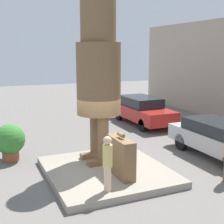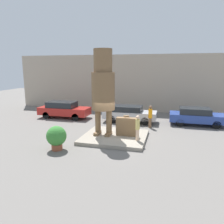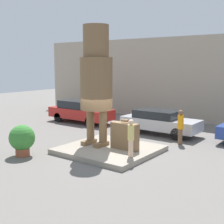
{
  "view_description": "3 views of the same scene",
  "coord_description": "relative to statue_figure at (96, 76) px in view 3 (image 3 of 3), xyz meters",
  "views": [
    {
      "loc": [
        9.22,
        -3.81,
        4.11
      ],
      "look_at": [
        -0.06,
        0.23,
        2.14
      ],
      "focal_mm": 50.0,
      "sensor_mm": 36.0,
      "label": 1
    },
    {
      "loc": [
        3.42,
        -13.63,
        4.73
      ],
      "look_at": [
        -0.24,
        0.2,
        1.78
      ],
      "focal_mm": 35.0,
      "sensor_mm": 36.0,
      "label": 2
    },
    {
      "loc": [
        8.58,
        -11.31,
        4.11
      ],
      "look_at": [
        0.1,
        0.07,
        1.91
      ],
      "focal_mm": 50.0,
      "sensor_mm": 36.0,
      "label": 3
    }
  ],
  "objects": [
    {
      "name": "ground_plane",
      "position": [
        0.81,
        -0.05,
        -3.54
      ],
      "size": [
        60.0,
        60.0,
        0.0
      ],
      "primitive_type": "plane",
      "color": "slate"
    },
    {
      "name": "pedestal",
      "position": [
        0.81,
        -0.05,
        -3.42
      ],
      "size": [
        4.17,
        3.89,
        0.23
      ],
      "color": "gray",
      "rests_on": "ground_plane"
    },
    {
      "name": "building_backdrop",
      "position": [
        0.81,
        9.96,
        -0.51
      ],
      "size": [
        28.0,
        0.6,
        6.05
      ],
      "color": "tan",
      "rests_on": "ground_plane"
    },
    {
      "name": "statue_figure",
      "position": [
        0.0,
        0.0,
        0.0
      ],
      "size": [
        1.53,
        1.53,
        5.66
      ],
      "color": "brown",
      "rests_on": "pedestal"
    },
    {
      "name": "giant_suitcase",
      "position": [
        1.55,
        0.13,
        -2.69
      ],
      "size": [
        1.34,
        0.41,
        1.4
      ],
      "color": "brown",
      "rests_on": "pedestal"
    },
    {
      "name": "tourist",
      "position": [
        2.42,
        -0.68,
        -2.43
      ],
      "size": [
        0.27,
        0.27,
        1.6
      ],
      "color": "beige",
      "rests_on": "pedestal"
    },
    {
      "name": "parked_car_red",
      "position": [
        -5.38,
        4.72,
        -2.71
      ],
      "size": [
        4.77,
        1.8,
        1.55
      ],
      "color": "#B2231E",
      "rests_on": "ground_plane"
    },
    {
      "name": "parked_car_silver",
      "position": [
        0.9,
        4.7,
        -2.76
      ],
      "size": [
        4.58,
        1.77,
        1.43
      ],
      "color": "#B7B7BC",
      "rests_on": "ground_plane"
    },
    {
      "name": "planter_pot",
      "position": [
        -1.95,
        -2.87,
        -2.75
      ],
      "size": [
        1.16,
        1.16,
        1.42
      ],
      "color": "brown",
      "rests_on": "ground_plane"
    },
    {
      "name": "worker_hivis",
      "position": [
        2.85,
        3.3,
        -2.56
      ],
      "size": [
        0.3,
        0.3,
        1.78
      ],
      "color": "brown",
      "rests_on": "ground_plane"
    }
  ]
}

